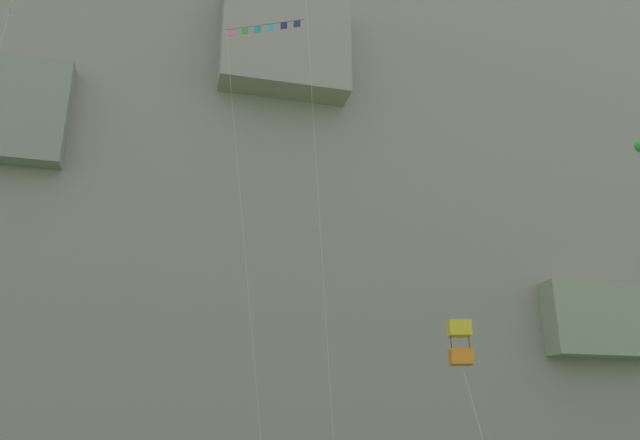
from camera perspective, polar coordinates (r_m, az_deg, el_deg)
cliff_face at (r=67.07m, az=-5.95°, el=4.47°), size 180.00×32.57×61.62m
kite_box_low_left at (r=27.20m, az=12.69°, el=-10.90°), size 1.61×5.47×8.60m
kite_diamond_far_right at (r=45.48m, az=-26.97°, el=14.94°), size 1.12×1.89×31.95m
kite_banner_far_left at (r=44.49m, az=-5.25°, el=15.42°), size 5.09×4.83×31.18m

